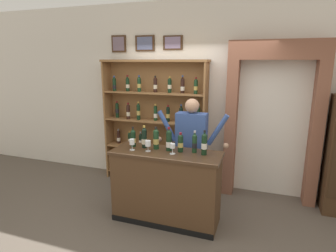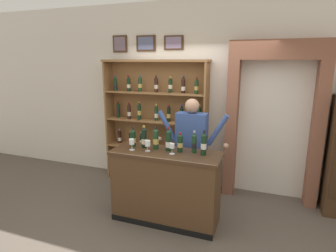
# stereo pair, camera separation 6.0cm
# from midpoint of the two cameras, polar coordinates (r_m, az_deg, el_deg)

# --- Properties ---
(ground_plane) EXTENTS (14.00, 14.00, 0.02)m
(ground_plane) POSITION_cam_midpoint_polar(r_m,az_deg,el_deg) (4.19, 1.17, -18.86)
(ground_plane) COLOR brown
(back_wall) EXTENTS (12.00, 0.19, 3.21)m
(back_wall) POSITION_cam_midpoint_polar(r_m,az_deg,el_deg) (4.97, 6.65, 6.11)
(back_wall) COLOR silver
(back_wall) RESTS_ON ground
(wine_shelf) EXTENTS (1.93, 0.33, 2.24)m
(wine_shelf) POSITION_cam_midpoint_polar(r_m,az_deg,el_deg) (5.05, -2.17, 1.39)
(wine_shelf) COLOR olive
(wine_shelf) RESTS_ON ground
(archway_doorway) EXTENTS (1.44, 0.45, 2.52)m
(archway_doorway) POSITION_cam_midpoint_polar(r_m,az_deg,el_deg) (4.73, 21.20, 2.65)
(archway_doorway) COLOR brown
(archway_doorway) RESTS_ON ground
(tasting_counter) EXTENTS (1.50, 0.56, 1.02)m
(tasting_counter) POSITION_cam_midpoint_polar(r_m,az_deg,el_deg) (3.96, -0.02, -12.30)
(tasting_counter) COLOR #4C331E
(tasting_counter) RESTS_ON ground
(shopkeeper) EXTENTS (1.10, 0.22, 1.69)m
(shopkeeper) POSITION_cam_midpoint_polar(r_m,az_deg,el_deg) (4.16, 5.23, -3.10)
(shopkeeper) COLOR #2D3347
(shopkeeper) RESTS_ON ground
(tasting_bottle_vin_santo) EXTENTS (0.08, 0.08, 0.29)m
(tasting_bottle_vin_santo) POSITION_cam_midpoint_polar(r_m,az_deg,el_deg) (4.01, -6.75, -2.39)
(tasting_bottle_vin_santo) COLOR black
(tasting_bottle_vin_santo) RESTS_ON tasting_counter
(tasting_bottle_bianco) EXTENTS (0.07, 0.07, 0.32)m
(tasting_bottle_bianco) POSITION_cam_midpoint_polar(r_m,az_deg,el_deg) (3.93, -4.49, -2.41)
(tasting_bottle_bianco) COLOR black
(tasting_bottle_bianco) RESTS_ON tasting_counter
(tasting_bottle_super_tuscan) EXTENTS (0.08, 0.08, 0.32)m
(tasting_bottle_super_tuscan) POSITION_cam_midpoint_polar(r_m,az_deg,el_deg) (3.86, -2.08, -2.60)
(tasting_bottle_super_tuscan) COLOR #19381E
(tasting_bottle_super_tuscan) RESTS_ON tasting_counter
(tasting_bottle_chianti) EXTENTS (0.08, 0.08, 0.33)m
(tasting_bottle_chianti) POSITION_cam_midpoint_polar(r_m,az_deg,el_deg) (3.78, 0.57, -2.96)
(tasting_bottle_chianti) COLOR black
(tasting_bottle_chianti) RESTS_ON tasting_counter
(tasting_bottle_rosso) EXTENTS (0.07, 0.07, 0.27)m
(tasting_bottle_rosso) POSITION_cam_midpoint_polar(r_m,az_deg,el_deg) (3.74, 2.95, -3.45)
(tasting_bottle_rosso) COLOR black
(tasting_bottle_rosso) RESTS_ON tasting_counter
(tasting_bottle_brunello) EXTENTS (0.07, 0.07, 0.30)m
(tasting_bottle_brunello) POSITION_cam_midpoint_polar(r_m,az_deg,el_deg) (3.72, 5.83, -3.49)
(tasting_bottle_brunello) COLOR #19381E
(tasting_bottle_brunello) RESTS_ON tasting_counter
(tasting_bottle_riserva) EXTENTS (0.07, 0.07, 0.33)m
(tasting_bottle_riserva) POSITION_cam_midpoint_polar(r_m,az_deg,el_deg) (3.64, 7.79, -3.66)
(tasting_bottle_riserva) COLOR black
(tasting_bottle_riserva) RESTS_ON tasting_counter
(wine_glass_right) EXTENTS (0.08, 0.08, 0.14)m
(wine_glass_right) POSITION_cam_midpoint_polar(r_m,az_deg,el_deg) (3.66, 1.28, -4.25)
(wine_glass_right) COLOR silver
(wine_glass_right) RESTS_ON tasting_counter
(wine_glass_spare) EXTENTS (0.08, 0.08, 0.16)m
(wine_glass_spare) POSITION_cam_midpoint_polar(r_m,az_deg,el_deg) (3.85, -7.00, -3.37)
(wine_glass_spare) COLOR silver
(wine_glass_spare) RESTS_ON tasting_counter
(wine_glass_center) EXTENTS (0.08, 0.08, 0.15)m
(wine_glass_center) POSITION_cam_midpoint_polar(r_m,az_deg,el_deg) (3.78, -3.75, -3.69)
(wine_glass_center) COLOR silver
(wine_glass_center) RESTS_ON tasting_counter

